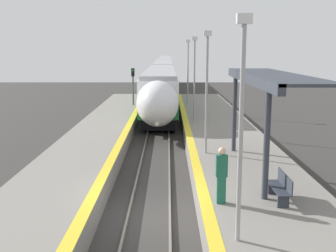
{
  "coord_description": "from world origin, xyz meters",
  "views": [
    {
      "loc": [
        0.66,
        -13.76,
        5.74
      ],
      "look_at": [
        0.58,
        5.24,
        2.26
      ],
      "focal_mm": 45.0,
      "sensor_mm": 36.0,
      "label": 1
    }
  ],
  "objects_px": {
    "railway_signal": "(135,86)",
    "lamppost_mid": "(208,85)",
    "lamppost_farthest": "(190,67)",
    "person_waiting": "(223,174)",
    "lamppost_near": "(243,117)",
    "lamppost_far": "(196,73)",
    "platform_bench": "(283,187)",
    "train": "(166,71)"
  },
  "relations": [
    {
      "from": "railway_signal",
      "to": "lamppost_farthest",
      "type": "relative_size",
      "value": 0.73
    },
    {
      "from": "train",
      "to": "person_waiting",
      "type": "relative_size",
      "value": 49.19
    },
    {
      "from": "person_waiting",
      "to": "lamppost_near",
      "type": "bearing_deg",
      "value": -87.93
    },
    {
      "from": "platform_bench",
      "to": "lamppost_near",
      "type": "bearing_deg",
      "value": -122.95
    },
    {
      "from": "platform_bench",
      "to": "lamppost_far",
      "type": "xyz_separation_m",
      "value": [
        -1.86,
        15.59,
        2.74
      ]
    },
    {
      "from": "lamppost_mid",
      "to": "railway_signal",
      "type": "bearing_deg",
      "value": 105.5
    },
    {
      "from": "platform_bench",
      "to": "lamppost_mid",
      "type": "height_order",
      "value": "lamppost_mid"
    },
    {
      "from": "railway_signal",
      "to": "lamppost_far",
      "type": "bearing_deg",
      "value": -59.45
    },
    {
      "from": "person_waiting",
      "to": "lamppost_farthest",
      "type": "bearing_deg",
      "value": 89.78
    },
    {
      "from": "train",
      "to": "person_waiting",
      "type": "xyz_separation_m",
      "value": [
        2.34,
        -56.21,
        -0.42
      ]
    },
    {
      "from": "train",
      "to": "lamppost_far",
      "type": "distance_m",
      "value": 40.52
    },
    {
      "from": "platform_bench",
      "to": "lamppost_near",
      "type": "xyz_separation_m",
      "value": [
        -1.86,
        -2.87,
        2.74
      ]
    },
    {
      "from": "lamppost_near",
      "to": "lamppost_far",
      "type": "height_order",
      "value": "same"
    },
    {
      "from": "lamppost_near",
      "to": "lamppost_far",
      "type": "distance_m",
      "value": 18.46
    },
    {
      "from": "person_waiting",
      "to": "lamppost_near",
      "type": "height_order",
      "value": "lamppost_near"
    },
    {
      "from": "train",
      "to": "lamppost_mid",
      "type": "distance_m",
      "value": 49.73
    },
    {
      "from": "lamppost_far",
      "to": "lamppost_mid",
      "type": "bearing_deg",
      "value": -90.0
    },
    {
      "from": "train",
      "to": "lamppost_far",
      "type": "bearing_deg",
      "value": -86.55
    },
    {
      "from": "platform_bench",
      "to": "lamppost_mid",
      "type": "relative_size",
      "value": 0.29
    },
    {
      "from": "railway_signal",
      "to": "lamppost_mid",
      "type": "bearing_deg",
      "value": -74.5
    },
    {
      "from": "lamppost_farthest",
      "to": "lamppost_near",
      "type": "bearing_deg",
      "value": -90.0
    },
    {
      "from": "person_waiting",
      "to": "lamppost_near",
      "type": "distance_m",
      "value": 3.49
    },
    {
      "from": "train",
      "to": "lamppost_near",
      "type": "bearing_deg",
      "value": -87.63
    },
    {
      "from": "person_waiting",
      "to": "railway_signal",
      "type": "xyz_separation_m",
      "value": [
        -4.74,
        23.99,
        0.65
      ]
    },
    {
      "from": "train",
      "to": "lamppost_farthest",
      "type": "xyz_separation_m",
      "value": [
        2.44,
        -31.17,
        1.84
      ]
    },
    {
      "from": "lamppost_near",
      "to": "lamppost_far",
      "type": "xyz_separation_m",
      "value": [
        0.0,
        18.46,
        0.0
      ]
    },
    {
      "from": "person_waiting",
      "to": "lamppost_farthest",
      "type": "height_order",
      "value": "lamppost_farthest"
    },
    {
      "from": "lamppost_farthest",
      "to": "person_waiting",
      "type": "bearing_deg",
      "value": -90.22
    },
    {
      "from": "lamppost_near",
      "to": "lamppost_mid",
      "type": "height_order",
      "value": "same"
    },
    {
      "from": "lamppost_mid",
      "to": "lamppost_far",
      "type": "xyz_separation_m",
      "value": [
        0.0,
        9.23,
        0.0
      ]
    },
    {
      "from": "train",
      "to": "railway_signal",
      "type": "height_order",
      "value": "railway_signal"
    },
    {
      "from": "lamppost_near",
      "to": "lamppost_far",
      "type": "bearing_deg",
      "value": 90.0
    },
    {
      "from": "lamppost_far",
      "to": "lamppost_farthest",
      "type": "height_order",
      "value": "same"
    },
    {
      "from": "platform_bench",
      "to": "person_waiting",
      "type": "distance_m",
      "value": 2.03
    },
    {
      "from": "person_waiting",
      "to": "railway_signal",
      "type": "relative_size",
      "value": 0.44
    },
    {
      "from": "railway_signal",
      "to": "lamppost_near",
      "type": "distance_m",
      "value": 27.13
    },
    {
      "from": "railway_signal",
      "to": "person_waiting",
      "type": "bearing_deg",
      "value": -78.83
    },
    {
      "from": "lamppost_mid",
      "to": "train",
      "type": "bearing_deg",
      "value": 92.81
    },
    {
      "from": "lamppost_near",
      "to": "lamppost_far",
      "type": "relative_size",
      "value": 1.0
    },
    {
      "from": "train",
      "to": "lamppost_farthest",
      "type": "height_order",
      "value": "lamppost_farthest"
    },
    {
      "from": "lamppost_near",
      "to": "lamppost_farthest",
      "type": "relative_size",
      "value": 1.0
    },
    {
      "from": "lamppost_mid",
      "to": "lamppost_far",
      "type": "height_order",
      "value": "same"
    }
  ]
}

